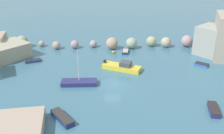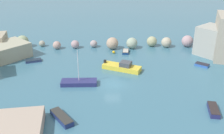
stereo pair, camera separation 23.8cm
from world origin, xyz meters
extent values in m
plane|color=#3A6A80|center=(0.00, 0.00, 0.00)|extent=(160.00, 160.00, 0.00)
cube|color=#A1A189|center=(-19.93, 11.45, 1.43)|extent=(9.05, 9.09, 2.85)
cube|color=#9C9E97|center=(20.52, 11.77, 2.83)|extent=(8.78, 8.99, 5.65)
sphere|color=#92A47D|center=(-18.99, 17.29, 1.30)|extent=(2.60, 2.60, 2.60)
sphere|color=#9B9988|center=(-15.04, 17.80, 0.65)|extent=(1.31, 1.31, 1.31)
sphere|color=tan|center=(-11.51, 16.15, 0.84)|extent=(1.69, 1.69, 1.69)
sphere|color=#A68A8F|center=(-7.70, 16.58, 0.87)|extent=(1.73, 1.73, 1.73)
sphere|color=#9F9092|center=(-3.80, 17.18, 0.77)|extent=(1.54, 1.54, 1.54)
sphere|color=tan|center=(0.20, 16.02, 1.25)|extent=(2.50, 2.50, 2.50)
sphere|color=#93A38F|center=(4.34, 16.30, 1.18)|extent=(2.35, 2.35, 2.35)
sphere|color=#9EA079|center=(8.77, 17.67, 1.09)|extent=(2.18, 2.18, 2.18)
sphere|color=#ACA48E|center=(11.79, 17.05, 1.08)|extent=(2.16, 2.16, 2.16)
sphere|color=#AA8B92|center=(16.40, 17.39, 1.23)|extent=(2.46, 2.46, 2.46)
cube|color=tan|center=(-11.57, -11.77, 0.73)|extent=(7.79, 6.84, 1.45)
sphere|color=gold|center=(0.44, 13.41, 0.28)|extent=(0.55, 0.55, 0.55)
cube|color=navy|center=(-5.15, -0.05, 0.33)|extent=(5.52, 2.03, 0.67)
cylinder|color=silver|center=(-5.15, -0.05, 3.16)|extent=(0.10, 0.10, 4.98)
cube|color=gold|center=(1.69, 5.41, 0.40)|extent=(6.93, 4.58, 0.80)
cube|color=#3F444C|center=(2.35, 5.12, 1.19)|extent=(2.36, 2.30, 0.78)
cube|color=black|center=(-1.22, 6.68, 1.05)|extent=(0.51, 0.55, 0.50)
cube|color=navy|center=(-14.66, 9.21, 0.18)|extent=(3.16, 2.22, 0.35)
cube|color=#1A2735|center=(-14.66, 9.21, 0.38)|extent=(3.10, 2.17, 0.06)
cube|color=#2F5CB1|center=(16.24, 6.84, 0.20)|extent=(2.67, 2.45, 0.40)
cube|color=#22212B|center=(16.24, 6.84, 0.43)|extent=(2.61, 2.40, 0.06)
cube|color=navy|center=(12.83, -7.83, 0.30)|extent=(1.73, 3.40, 0.60)
cube|color=#292223|center=(12.83, -7.83, 0.63)|extent=(1.69, 3.33, 0.06)
cube|color=navy|center=(-6.29, -9.29, 0.30)|extent=(3.41, 4.03, 0.60)
cube|color=#2D2E2C|center=(-6.29, -9.29, 0.63)|extent=(3.34, 3.95, 0.06)
cube|color=navy|center=(2.89, 13.77, 0.19)|extent=(1.51, 2.76, 0.39)
cube|color=#232528|center=(2.89, 13.77, 0.42)|extent=(1.48, 2.70, 0.06)
cube|color=#ADA89E|center=(2.89, 13.77, 0.43)|extent=(1.29, 2.34, 0.08)
camera|label=1|loc=(-0.67, -35.70, 18.72)|focal=41.58mm
camera|label=2|loc=(-0.44, -35.71, 18.72)|focal=41.58mm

